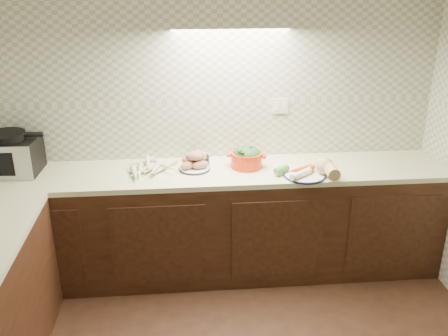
{
  "coord_description": "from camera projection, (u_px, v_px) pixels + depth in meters",
  "views": [
    {
      "loc": [
        -0.26,
        -2.05,
        2.38
      ],
      "look_at": [
        0.05,
        1.25,
        1.02
      ],
      "focal_mm": 40.0,
      "sensor_mm": 36.0,
      "label": 1
    }
  ],
  "objects": [
    {
      "name": "counter",
      "position": [
        120.0,
        287.0,
        3.22
      ],
      "size": [
        3.6,
        3.6,
        0.9
      ],
      "color": "black",
      "rests_on": "ground"
    },
    {
      "name": "toaster_oven",
      "position": [
        8.0,
        154.0,
        3.76
      ],
      "size": [
        0.47,
        0.37,
        0.32
      ],
      "rotation": [
        0.0,
        0.0,
        -0.06
      ],
      "color": "black",
      "rests_on": "counter"
    },
    {
      "name": "onion_bowl",
      "position": [
        199.0,
        158.0,
        3.97
      ],
      "size": [
        0.16,
        0.16,
        0.13
      ],
      "color": "black",
      "rests_on": "counter"
    },
    {
      "name": "veg_plate",
      "position": [
        313.0,
        169.0,
        3.74
      ],
      "size": [
        0.47,
        0.32,
        0.14
      ],
      "rotation": [
        0.0,
        0.0,
        -0.16
      ],
      "color": "#11163B",
      "rests_on": "counter"
    },
    {
      "name": "dutch_oven",
      "position": [
        247.0,
        157.0,
        3.89
      ],
      "size": [
        0.31,
        0.29,
        0.17
      ],
      "rotation": [
        0.0,
        0.0,
        -0.22
      ],
      "color": "red",
      "rests_on": "counter"
    },
    {
      "name": "sweet_potato_plate",
      "position": [
        194.0,
        162.0,
        3.86
      ],
      "size": [
        0.24,
        0.24,
        0.15
      ],
      "rotation": [
        0.0,
        0.0,
        0.09
      ],
      "color": "#11163B",
      "rests_on": "counter"
    },
    {
      "name": "room",
      "position": [
        240.0,
        148.0,
        2.2
      ],
      "size": [
        3.6,
        3.6,
        2.6
      ],
      "color": "black",
      "rests_on": "ground"
    },
    {
      "name": "parsnip_pile",
      "position": [
        146.0,
        168.0,
        3.8
      ],
      "size": [
        0.43,
        0.42,
        0.08
      ],
      "color": "#F0E9BF",
      "rests_on": "counter"
    }
  ]
}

